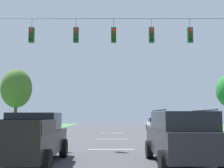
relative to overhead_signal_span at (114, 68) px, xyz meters
The scene contains 8 objects.
lane_dash_0 4.92m from the overhead_signal_span, 94.07° to the right, with size 0.15×2.50×0.01m, color white.
lane_dash_1 6.90m from the overhead_signal_span, 91.16° to the left, with size 0.15×2.50×0.01m, color white.
lane_dash_2 13.23m from the overhead_signal_span, 90.47° to the left, with size 0.15×2.50×0.01m, color white.
overhead_signal_span is the anchor object (origin of this frame).
pickup_truck 7.84m from the overhead_signal_span, 117.36° to the right, with size 2.40×5.45×1.95m.
suv_black 7.69m from the overhead_signal_span, 68.19° to the right, with size 2.22×4.81×2.05m.
distant_car_crossing_white 18.86m from the overhead_signal_span, 73.31° to the left, with size 2.13×4.36×1.52m.
tree_roadside_left 20.12m from the overhead_signal_span, 125.30° to the left, with size 3.67×3.67×7.42m.
Camera 1 is at (0.03, -5.86, 1.85)m, focal length 44.37 mm.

